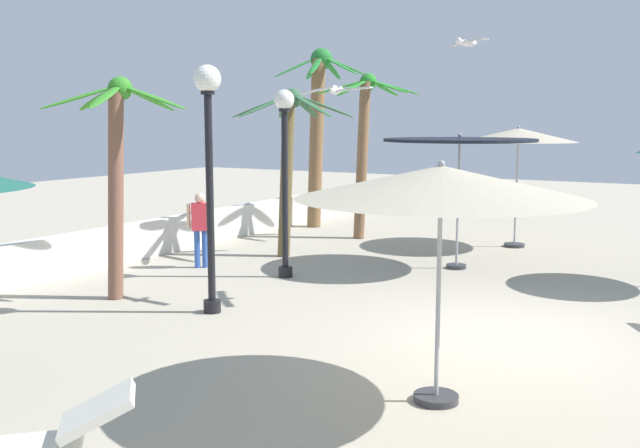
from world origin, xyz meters
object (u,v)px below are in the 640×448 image
Objects in this scene: patio_umbrella_4 at (460,144)px; lamp_post_0 at (209,148)px; palm_tree_0 at (365,132)px; guest_1 at (200,223)px; lounge_chair_2 at (21,445)px; palm_tree_3 at (117,156)px; patio_umbrella_3 at (441,184)px; palm_tree_1 at (289,145)px; seagull_1 at (467,42)px; seagull_0 at (336,90)px; patio_umbrella_1 at (518,136)px; lamp_post_1 at (285,158)px; palm_tree_2 at (318,116)px.

lamp_post_0 is (-5.34, 2.19, 0.05)m from patio_umbrella_4.
guest_1 is at bearing 168.35° from palm_tree_0.
lamp_post_0 is at bearing 22.83° from lounge_chair_2.
palm_tree_0 is 8.08m from palm_tree_3.
palm_tree_1 is at bearing 42.83° from patio_umbrella_3.
seagull_1 is (8.06, -0.95, 3.92)m from lounge_chair_2.
palm_tree_3 is at bearing 175.20° from palm_tree_0.
seagull_0 is at bearing 42.90° from patio_umbrella_3.
lamp_post_0 reaches higher than patio_umbrella_3.
patio_umbrella_1 is 1.86× the size of guest_1.
seagull_0 is (1.61, -3.37, 1.09)m from palm_tree_3.
seagull_0 is at bearing 170.24° from patio_umbrella_1.
patio_umbrella_1 is 2.23× the size of seagull_0.
seagull_1 is (-5.30, -4.52, 1.56)m from palm_tree_0.
palm_tree_3 reaches higher than lamp_post_1.
patio_umbrella_3 is at bearing -32.41° from lounge_chair_2.
patio_umbrella_1 is at bearing -96.57° from palm_tree_2.
palm_tree_0 reaches higher than seagull_0.
palm_tree_2 is at bearing 35.85° from patio_umbrella_3.
lamp_post_0 is at bearing -171.31° from lamp_post_1.
palm_tree_0 is at bearing 22.76° from seagull_0.
guest_1 is (-0.11, 2.03, -1.39)m from lamp_post_1.
seagull_0 reaches higher than patio_umbrella_1.
lamp_post_1 reaches higher than patio_umbrella_3.
palm_tree_2 is 3.25× the size of guest_1.
seagull_0 is (-6.90, 1.19, 0.86)m from patio_umbrella_1.
guest_1 is at bearing 30.36° from lounge_chair_2.
palm_tree_2 is 15.83m from lounge_chair_2.
seagull_1 is at bearing -6.74° from lounge_chair_2.
palm_tree_0 is 1.13× the size of palm_tree_1.
patio_umbrella_4 is 5.59m from guest_1.
seagull_0 reaches higher than lounge_chair_2.
palm_tree_3 reaches higher than seagull_0.
patio_umbrella_3 is 1.97× the size of guest_1.
patio_umbrella_3 is 4.74m from seagull_0.
patio_umbrella_4 is at bearing 20.92° from seagull_1.
patio_umbrella_1 is 0.77× the size of palm_tree_3.
palm_tree_3 is 2.41× the size of guest_1.
seagull_0 is (-7.59, -4.79, 0.37)m from palm_tree_2.
lounge_chair_2 is (-5.31, -4.25, -2.06)m from palm_tree_3.
seagull_0 is (-3.26, -3.01, 1.04)m from palm_tree_1.
palm_tree_3 is 4.03× the size of seagull_1.
palm_tree_0 is 2.49× the size of lounge_chair_2.
seagull_0 reaches higher than patio_umbrella_3.
palm_tree_0 is 3.26× the size of seagull_0.
seagull_1 is (0.07, -5.63, 3.38)m from guest_1.
patio_umbrella_3 is at bearing -137.10° from seagull_0.
palm_tree_2 is 9.32m from seagull_1.
seagull_1 reaches higher than lamp_post_0.
palm_tree_1 is 4.56m from seagull_0.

